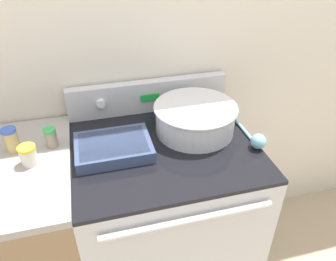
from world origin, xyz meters
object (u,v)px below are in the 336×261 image
object	(u,v)px
spice_jar_green_cap	(51,137)
spice_jar_blue_cap	(11,140)
spice_jar_yellow_cap	(28,155)
ladle	(255,139)
casserole_dish	(113,147)
mixing_bowl	(195,117)

from	to	relation	value
spice_jar_green_cap	spice_jar_blue_cap	xyz separation A→B (m)	(-0.15, 0.01, 0.01)
spice_jar_yellow_cap	spice_jar_blue_cap	size ratio (longest dim) A/B	0.78
ladle	casserole_dish	bearing A→B (deg)	170.63
mixing_bowl	casserole_dish	world-z (taller)	mixing_bowl
mixing_bowl	spice_jar_yellow_cap	size ratio (longest dim) A/B	4.60
ladle	mixing_bowl	bearing A→B (deg)	142.34
casserole_dish	spice_jar_yellow_cap	world-z (taller)	spice_jar_yellow_cap
spice_jar_yellow_cap	spice_jar_blue_cap	world-z (taller)	spice_jar_blue_cap
mixing_bowl	spice_jar_green_cap	world-z (taller)	mixing_bowl
casserole_dish	spice_jar_yellow_cap	distance (m)	0.32
casserole_dish	mixing_bowl	bearing A→B (deg)	10.47
casserole_dish	spice_jar_blue_cap	distance (m)	0.41
spice_jar_green_cap	spice_jar_blue_cap	world-z (taller)	spice_jar_blue_cap
spice_jar_yellow_cap	ladle	bearing A→B (deg)	-5.80
spice_jar_yellow_cap	mixing_bowl	bearing A→B (deg)	6.02
mixing_bowl	spice_jar_green_cap	distance (m)	0.61
spice_jar_blue_cap	casserole_dish	bearing A→B (deg)	-14.69
ladle	spice_jar_blue_cap	xyz separation A→B (m)	(-0.97, 0.20, 0.04)
casserole_dish	ladle	distance (m)	0.59
mixing_bowl	spice_jar_yellow_cap	distance (m)	0.69
mixing_bowl	spice_jar_blue_cap	world-z (taller)	mixing_bowl
mixing_bowl	spice_jar_green_cap	xyz separation A→B (m)	(-0.61, 0.02, -0.02)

